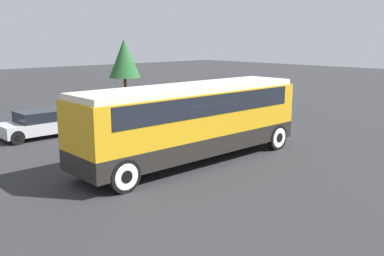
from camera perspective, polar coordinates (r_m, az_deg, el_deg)
ground_plane at (r=17.26m, az=0.00°, el=-4.54°), size 120.00×120.00×0.00m
tour_bus at (r=16.90m, az=0.24°, el=1.63°), size 10.08×2.52×3.10m
parked_car_near at (r=22.85m, az=-19.08°, el=0.62°), size 4.47×1.94×1.35m
parked_car_mid at (r=23.20m, az=-6.09°, el=1.50°), size 4.19×1.97×1.49m
tree_left at (r=39.51m, az=-9.01°, el=9.16°), size 2.83×2.83×4.87m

